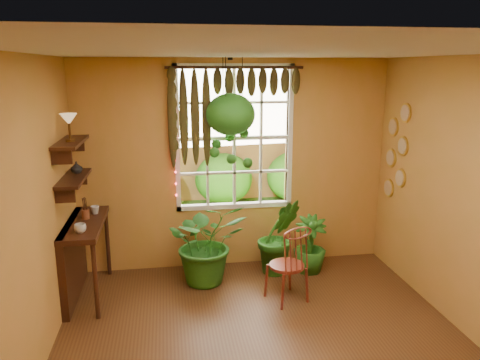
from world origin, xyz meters
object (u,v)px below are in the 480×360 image
(hanging_basket, at_px, (231,121))
(potted_plant_mid, at_px, (279,236))
(counter_ledge, at_px, (77,251))
(potted_plant_left, at_px, (207,242))
(windsor_chair, at_px, (288,275))

(hanging_basket, bearing_deg, potted_plant_mid, -14.78)
(counter_ledge, distance_m, potted_plant_left, 1.50)
(counter_ledge, bearing_deg, hanging_basket, 12.56)
(hanging_basket, bearing_deg, counter_ledge, -167.44)
(windsor_chair, distance_m, potted_plant_mid, 0.76)
(counter_ledge, height_order, hanging_basket, hanging_basket)
(counter_ledge, height_order, potted_plant_mid, potted_plant_mid)
(counter_ledge, xyz_separation_m, hanging_basket, (1.83, 0.41, 1.39))
(potted_plant_mid, bearing_deg, potted_plant_left, -173.04)
(counter_ledge, relative_size, hanging_basket, 0.90)
(windsor_chair, xyz_separation_m, hanging_basket, (-0.52, 0.89, 1.64))
(windsor_chair, bearing_deg, hanging_basket, 99.52)
(potted_plant_mid, bearing_deg, counter_ledge, -174.08)
(potted_plant_mid, height_order, hanging_basket, hanging_basket)
(potted_plant_left, xyz_separation_m, hanging_basket, (0.33, 0.27, 1.42))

